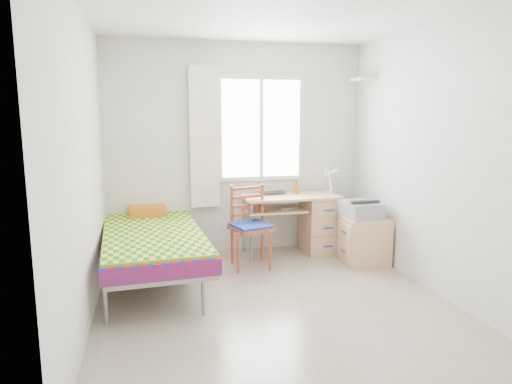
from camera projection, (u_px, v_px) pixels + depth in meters
floor at (274, 303)px, 4.23m from camera, size 3.50×3.50×0.00m
ceiling at (276, 8)px, 3.80m from camera, size 3.50×3.50×0.00m
wall_back at (237, 149)px, 5.70m from camera, size 3.20×0.00×3.20m
wall_left at (83, 168)px, 3.65m from camera, size 0.00×3.50×3.50m
wall_right at (435, 159)px, 4.38m from camera, size 0.00×3.50×3.50m
window at (261, 129)px, 5.70m from camera, size 1.10×0.04×1.30m
curtain at (204, 138)px, 5.51m from camera, size 0.35×0.05×1.70m
floating_shelf at (362, 79)px, 5.56m from camera, size 0.20×0.32×0.03m
bed at (153, 237)px, 4.81m from camera, size 1.12×2.19×0.92m
desk at (315, 221)px, 5.73m from camera, size 1.19×0.55×0.74m
chair at (250, 221)px, 5.20m from camera, size 0.50×0.50×0.94m
cabinet at (364, 241)px, 5.31m from camera, size 0.53×0.47×0.55m
printer at (361, 209)px, 5.28m from camera, size 0.41×0.47×0.19m
laptop at (274, 194)px, 5.64m from camera, size 0.38×0.27×0.03m
pen_cup at (296, 189)px, 5.76m from camera, size 0.09×0.09×0.10m
task_lamp at (329, 177)px, 5.62m from camera, size 0.21×0.31×0.36m
book at (278, 208)px, 5.62m from camera, size 0.20×0.26×0.02m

